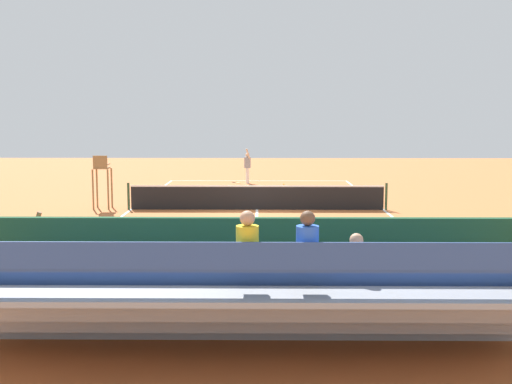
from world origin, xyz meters
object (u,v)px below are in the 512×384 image
Objects in this scene: tennis_net at (257,197)px; equipment_bag at (333,311)px; umpire_chair at (102,176)px; courtside_bench at (429,289)px; tennis_player at (247,165)px; tennis_ball_near at (212,190)px; line_judge at (32,261)px; bleacher_stand at (256,303)px; tennis_ball_far at (284,184)px; tennis_racket at (238,183)px.

equipment_bag is at bearing 96.39° from tennis_net.
tennis_net is 6.26m from umpire_chair.
tennis_player reaches higher than courtside_bench.
tennis_ball_near is at bearing -122.37° from umpire_chair.
tennis_ball_near is (5.60, -19.61, -0.53)m from courtside_bench.
tennis_player is 29.18× the size of tennis_ball_near.
equipment_bag is 0.47× the size of line_judge.
bleacher_stand is 21.88m from tennis_ball_near.
umpire_chair is 32.42× the size of tennis_ball_near.
line_judge is (-2.13, 13.32, -0.30)m from umpire_chair.
tennis_ball_far is (-1.24, -24.36, -0.90)m from bleacher_stand.
tennis_ball_far is at bearing -85.10° from courtside_bench.
tennis_player is at bearing -98.65° from line_judge.
tennis_racket is at bearing -83.48° from equipment_bag.
tennis_player reaches higher than tennis_racket.
line_judge is (5.57, -0.31, 0.84)m from equipment_bag.
courtside_bench is at bearing 100.85° from tennis_racket.
tennis_ball_near is 0.03× the size of line_judge.
tennis_player is 3.42× the size of tennis_racket.
tennis_player reaches higher than tennis_ball_far.
umpire_chair is at bearing -54.95° from courtside_bench.
courtside_bench is 20.40m from tennis_ball_near.
tennis_net is at bearing 81.37° from tennis_ball_far.
tennis_player reaches higher than tennis_net.
courtside_bench is 1.81m from equipment_bag.
bleacher_stand is 24.41m from tennis_ball_far.
bleacher_stand is at bearing 151.40° from line_judge.
courtside_bench is 7.36m from line_judge.
bleacher_stand is 5.03× the size of courtside_bench.
tennis_ball_near is (2.45, -21.72, -0.90)m from bleacher_stand.
tennis_ball_far is (0.14, -22.38, -0.15)m from equipment_bag.
line_judge is at bearing 81.35° from tennis_player.
tennis_ball_far is at bearing 162.00° from tennis_player.
tennis_ball_near is 19.53m from line_judge.
tennis_net is 13.67m from courtside_bench.
umpire_chair is 11.64m from tennis_ball_far.
umpire_chair reaches higher than tennis_ball_far.
tennis_net is at bearing 110.17° from tennis_ball_near.
tennis_player is 3.83m from tennis_ball_near.
tennis_ball_near is at bearing -83.56° from bleacher_stand.
bleacher_stand is at bearing 87.09° from tennis_ball_far.
courtside_bench is 22.34m from tennis_ball_far.
tennis_net is 18.31× the size of tennis_racket.
bleacher_stand reaches higher than tennis_ball_near.
umpire_chair is 15.70m from equipment_bag.
line_judge is (3.46, 22.72, 0.00)m from tennis_player.
line_judge is (1.75, 19.43, 0.98)m from tennis_ball_near.
tennis_net is 156.06× the size of tennis_ball_far.
tennis_player and line_judge have the same top height.
tennis_racket is 2.65m from tennis_ball_far.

